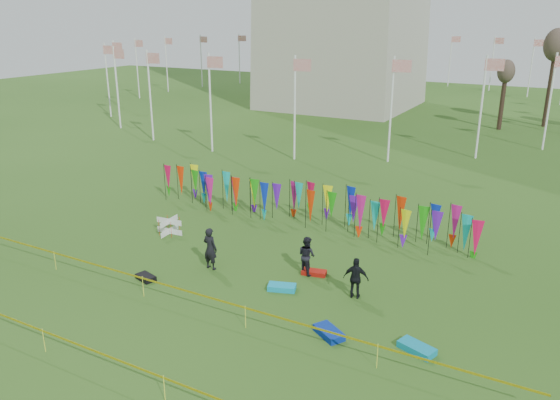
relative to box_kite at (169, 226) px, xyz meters
The scene contains 14 objects.
ground 6.58m from the box_kite, 36.72° to the right, with size 160.00×160.00×0.00m, color #274B15.
flagpole_ring 45.08m from the box_kite, 101.22° to the left, with size 57.40×56.16×8.00m.
banner_row 7.25m from the box_kite, 39.67° to the left, with size 18.64×0.64×2.16m.
caution_tape_near 7.65m from the box_kite, 48.78° to the right, with size 26.00×0.02×0.90m.
caution_tape_far 11.46m from the box_kite, 63.91° to the right, with size 26.00×0.02×0.90m.
box_kite is the anchor object (origin of this frame).
person_left 4.91m from the box_kite, 28.46° to the right, with size 0.71×0.52×1.95m, color black.
person_mid 8.31m from the box_kite, ahead, with size 0.84×0.52×1.73m, color black.
person_right 11.10m from the box_kite, ahead, with size 1.01×0.57×1.72m, color black.
kite_bag_turquoise 8.45m from the box_kite, 17.68° to the right, with size 1.14×0.57×0.23m, color #0DA3CF.
kite_bag_blue 12.13m from the box_kite, 23.14° to the right, with size 1.19×0.62×0.25m, color #092998.
kite_bag_red 8.64m from the box_kite, ahead, with size 1.06×0.49×0.20m, color #AB140B.
kite_bag_black 5.20m from the box_kite, 61.69° to the right, with size 0.89×0.52×0.21m, color black.
kite_bag_teal 14.76m from the box_kite, 16.56° to the right, with size 1.24×0.59×0.24m, color #0C8CAE.
Camera 1 is at (12.45, -16.42, 10.78)m, focal length 35.00 mm.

